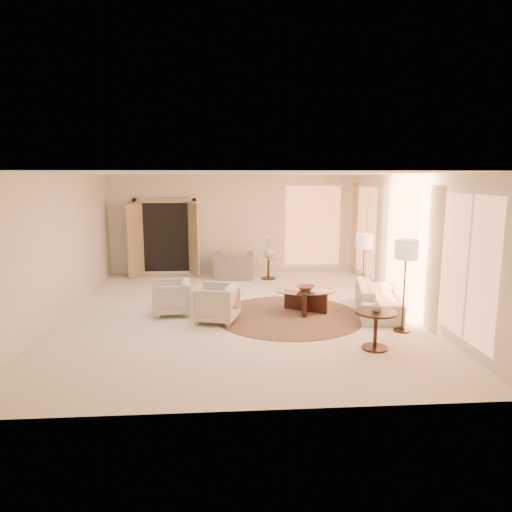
{
  "coord_description": "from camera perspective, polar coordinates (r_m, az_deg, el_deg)",
  "views": [
    {
      "loc": [
        -0.28,
        -9.0,
        2.73
      ],
      "look_at": [
        0.4,
        0.4,
        1.1
      ],
      "focal_mm": 32.0,
      "sensor_mm": 36.0,
      "label": 1
    }
  ],
  "objects": [
    {
      "name": "bowl",
      "position": [
        9.4,
        6.24,
        -3.98
      ],
      "size": [
        0.46,
        0.46,
        0.09
      ],
      "primitive_type": "imported",
      "rotation": [
        0.0,
        0.0,
        -0.32
      ],
      "color": "brown",
      "rests_on": "coffee_table"
    },
    {
      "name": "accent_chair",
      "position": [
        12.46,
        -2.86,
        -0.67
      ],
      "size": [
        1.14,
        0.81,
        0.93
      ],
      "primitive_type": "imported",
      "rotation": [
        0.0,
        0.0,
        3.02
      ],
      "color": "gray",
      "rests_on": "room"
    },
    {
      "name": "floor_lamp_near",
      "position": [
        10.27,
        13.41,
        1.46
      ],
      "size": [
        0.37,
        0.37,
        1.51
      ],
      "rotation": [
        0.0,
        0.0,
        -0.01
      ],
      "color": "black",
      "rests_on": "room"
    },
    {
      "name": "sofa",
      "position": [
        9.67,
        14.96,
        -5.11
      ],
      "size": [
        1.21,
        2.14,
        0.59
      ],
      "primitive_type": "imported",
      "rotation": [
        0.0,
        0.0,
        1.35
      ],
      "color": "beige",
      "rests_on": "room"
    },
    {
      "name": "end_table",
      "position": [
        7.6,
        14.75,
        -8.12
      ],
      "size": [
        0.66,
        0.66,
        0.63
      ],
      "rotation": [
        0.0,
        0.0,
        -0.34
      ],
      "color": "black",
      "rests_on": "room"
    },
    {
      "name": "coffee_table",
      "position": [
        9.45,
        6.21,
        -5.23
      ],
      "size": [
        1.61,
        1.61,
        0.45
      ],
      "rotation": [
        0.0,
        0.0,
        0.38
      ],
      "color": "black",
      "rests_on": "room"
    },
    {
      "name": "end_vase",
      "position": [
        7.52,
        14.84,
        -6.09
      ],
      "size": [
        0.21,
        0.21,
        0.18
      ],
      "primitive_type": "imported",
      "rotation": [
        0.0,
        0.0,
        -0.33
      ],
      "color": "silver",
      "rests_on": "end_table"
    },
    {
      "name": "armchair_left",
      "position": [
        9.36,
        -10.5,
        -4.92
      ],
      "size": [
        0.74,
        0.79,
        0.75
      ],
      "primitive_type": "imported",
      "rotation": [
        0.0,
        0.0,
        -1.49
      ],
      "color": "beige",
      "rests_on": "room"
    },
    {
      "name": "window_back_corner",
      "position": [
        13.28,
        7.11,
        3.76
      ],
      "size": [
        1.7,
        0.1,
        2.4
      ],
      "primitive_type": null,
      "color": "#FD9B65",
      "rests_on": "room"
    },
    {
      "name": "area_rug",
      "position": [
        9.19,
        4.1,
        -7.45
      ],
      "size": [
        3.03,
        3.03,
        0.01
      ],
      "primitive_type": "cylinder",
      "rotation": [
        0.0,
        0.0,
        -0.03
      ],
      "color": "#3C2719",
      "rests_on": "room"
    },
    {
      "name": "floor_lamp_far",
      "position": [
        8.37,
        18.25,
        0.27
      ],
      "size": [
        0.4,
        0.4,
        1.66
      ],
      "rotation": [
        0.0,
        0.0,
        -0.21
      ],
      "color": "black",
      "rests_on": "room"
    },
    {
      "name": "room",
      "position": [
        9.1,
        -2.33,
        1.39
      ],
      "size": [
        7.04,
        8.04,
        2.83
      ],
      "color": "white",
      "rests_on": "ground"
    },
    {
      "name": "windows_right",
      "position": [
        9.93,
        17.97,
        1.34
      ],
      "size": [
        0.1,
        6.4,
        2.4
      ],
      "primitive_type": null,
      "color": "#FD9B65",
      "rests_on": "room"
    },
    {
      "name": "curtains_right",
      "position": [
        10.75,
        15.93,
        1.79
      ],
      "size": [
        0.06,
        5.2,
        2.6
      ],
      "primitive_type": null,
      "color": "tan",
      "rests_on": "room"
    },
    {
      "name": "side_table",
      "position": [
        12.37,
        1.56,
        -1.2
      ],
      "size": [
        0.53,
        0.53,
        0.61
      ],
      "rotation": [
        0.0,
        0.0,
        -0.41
      ],
      "color": "black",
      "rests_on": "room"
    },
    {
      "name": "armchair_right",
      "position": [
        8.77,
        -5.04,
        -5.67
      ],
      "size": [
        0.9,
        0.94,
        0.79
      ],
      "primitive_type": "imported",
      "rotation": [
        0.0,
        0.0,
        -1.85
      ],
      "color": "beige",
      "rests_on": "room"
    },
    {
      "name": "french_doors",
      "position": [
        13.03,
        -11.25,
        2.28
      ],
      "size": [
        1.95,
        0.66,
        2.16
      ],
      "color": "tan",
      "rests_on": "room"
    },
    {
      "name": "side_vase",
      "position": [
        12.3,
        1.57,
        0.51
      ],
      "size": [
        0.27,
        0.27,
        0.27
      ],
      "primitive_type": "imported",
      "rotation": [
        0.0,
        0.0,
        -0.06
      ],
      "color": "silver",
      "rests_on": "side_table"
    }
  ]
}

